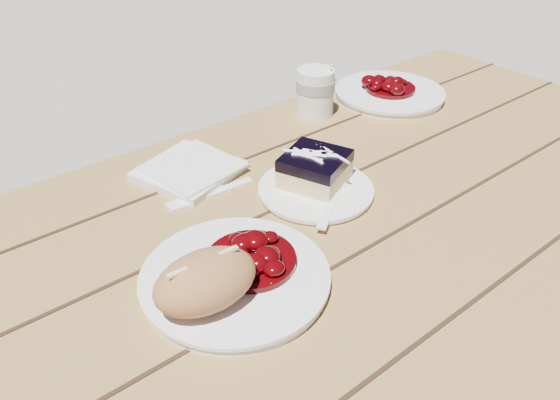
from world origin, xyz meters
TOP-DOWN VIEW (x-y plane):
  - picnic_table at (0.00, -0.00)m, footprint 2.00×1.55m
  - main_plate at (0.01, -0.02)m, footprint 0.25×0.25m
  - goulash_stew at (0.04, -0.02)m, footprint 0.12×0.12m
  - bread_roll at (-0.05, -0.04)m, footprint 0.14×0.10m
  - dessert_plate at (0.24, 0.08)m, footprint 0.19×0.19m
  - blueberry_cake at (0.25, 0.09)m, footprint 0.13×0.13m
  - fork_dessert at (0.22, 0.02)m, footprint 0.15×0.11m
  - coffee_cup at (0.44, 0.31)m, footprint 0.08×0.08m
  - napkin_stack at (0.11, 0.26)m, footprint 0.19×0.19m
  - fork_table at (0.12, 0.18)m, footprint 0.16×0.04m
  - second_plate at (0.63, 0.27)m, footprint 0.24×0.24m
  - second_stew at (0.63, 0.27)m, footprint 0.11×0.11m

SIDE VIEW (x-z plane):
  - picnic_table at x=0.00m, z-range 0.21..0.96m
  - fork_table at x=0.12m, z-range 0.75..0.75m
  - dessert_plate at x=0.24m, z-range 0.75..0.76m
  - napkin_stack at x=0.11m, z-range 0.75..0.76m
  - main_plate at x=0.01m, z-range 0.75..0.77m
  - second_plate at x=0.63m, z-range 0.75..0.77m
  - fork_dessert at x=0.22m, z-range 0.76..0.76m
  - goulash_stew at x=0.04m, z-range 0.77..0.81m
  - second_stew at x=0.63m, z-range 0.77..0.81m
  - blueberry_cake at x=0.25m, z-range 0.76..0.82m
  - coffee_cup at x=0.44m, z-range 0.75..0.85m
  - bread_roll at x=-0.05m, z-range 0.77..0.83m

